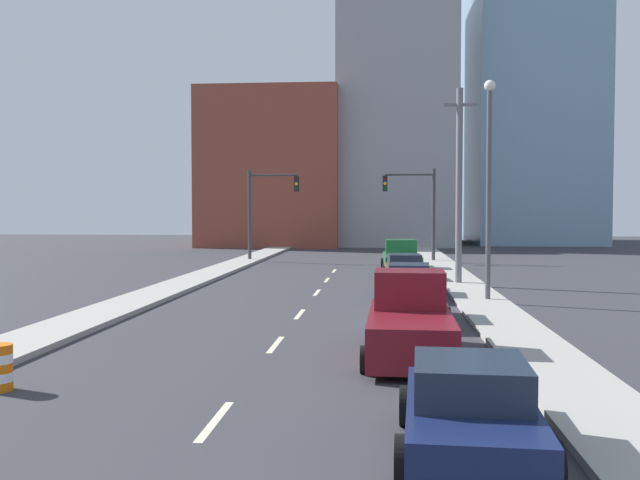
% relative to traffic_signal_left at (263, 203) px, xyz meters
% --- Properties ---
extents(sidewalk_left, '(2.09, 100.80, 0.17)m').
position_rel_traffic_signal_left_xyz_m(sidewalk_left, '(-1.18, 2.83, -4.11)').
color(sidewalk_left, '#9E9B93').
rests_on(sidewalk_left, ground).
extents(sidewalk_right, '(2.09, 100.80, 0.17)m').
position_rel_traffic_signal_left_xyz_m(sidewalk_right, '(12.42, 2.83, -4.11)').
color(sidewalk_right, '#9E9B93').
rests_on(sidewalk_right, ground).
extents(lane_stripe_at_9m, '(0.16, 2.40, 0.01)m').
position_rel_traffic_signal_left_xyz_m(lane_stripe_at_9m, '(5.62, -38.34, -4.19)').
color(lane_stripe_at_9m, beige).
rests_on(lane_stripe_at_9m, ground).
extents(lane_stripe_at_16m, '(0.16, 2.40, 0.01)m').
position_rel_traffic_signal_left_xyz_m(lane_stripe_at_16m, '(5.62, -31.24, -4.19)').
color(lane_stripe_at_16m, beige).
rests_on(lane_stripe_at_16m, ground).
extents(lane_stripe_at_22m, '(0.16, 2.40, 0.01)m').
position_rel_traffic_signal_left_xyz_m(lane_stripe_at_22m, '(5.62, -25.54, -4.19)').
color(lane_stripe_at_22m, beige).
rests_on(lane_stripe_at_22m, ground).
extents(lane_stripe_at_29m, '(0.16, 2.40, 0.01)m').
position_rel_traffic_signal_left_xyz_m(lane_stripe_at_29m, '(5.62, -18.90, -4.19)').
color(lane_stripe_at_29m, beige).
rests_on(lane_stripe_at_29m, ground).
extents(lane_stripe_at_34m, '(0.16, 2.40, 0.01)m').
position_rel_traffic_signal_left_xyz_m(lane_stripe_at_34m, '(5.62, -13.18, -4.19)').
color(lane_stripe_at_34m, beige).
rests_on(lane_stripe_at_34m, ground).
extents(lane_stripe_at_40m, '(0.16, 2.40, 0.01)m').
position_rel_traffic_signal_left_xyz_m(lane_stripe_at_40m, '(5.62, -7.51, -4.19)').
color(lane_stripe_at_40m, beige).
rests_on(lane_stripe_at_40m, ground).
extents(building_brick_left, '(14.00, 16.00, 15.77)m').
position_rel_traffic_signal_left_xyz_m(building_brick_left, '(-2.78, 24.84, 3.69)').
color(building_brick_left, brown).
rests_on(building_brick_left, ground).
extents(building_office_center, '(12.00, 20.00, 28.62)m').
position_rel_traffic_signal_left_xyz_m(building_office_center, '(9.92, 28.84, 10.11)').
color(building_office_center, '#99999E').
rests_on(building_office_center, ground).
extents(building_glass_right, '(13.00, 20.00, 31.77)m').
position_rel_traffic_signal_left_xyz_m(building_glass_right, '(24.93, 32.84, 11.69)').
color(building_glass_right, '#7A9EB7').
rests_on(building_glass_right, ground).
extents(traffic_signal_left, '(3.70, 0.35, 6.58)m').
position_rel_traffic_signal_left_xyz_m(traffic_signal_left, '(0.00, 0.00, 0.00)').
color(traffic_signal_left, '#38383D').
rests_on(traffic_signal_left, ground).
extents(traffic_signal_right, '(3.70, 0.35, 6.58)m').
position_rel_traffic_signal_left_xyz_m(traffic_signal_right, '(11.13, 0.00, 0.00)').
color(traffic_signal_right, '#38383D').
rests_on(traffic_signal_right, ground).
extents(utility_pole_right_mid, '(1.60, 0.32, 9.56)m').
position_rel_traffic_signal_left_xyz_m(utility_pole_right_mid, '(12.22, -15.46, 0.71)').
color(utility_pole_right_mid, slate).
rests_on(utility_pole_right_mid, ground).
extents(street_lamp, '(0.44, 0.44, 8.77)m').
position_rel_traffic_signal_left_xyz_m(street_lamp, '(12.69, -21.92, 0.86)').
color(street_lamp, '#4C4C51').
rests_on(street_lamp, ground).
extents(sedan_navy, '(2.34, 4.40, 1.44)m').
position_rel_traffic_signal_left_xyz_m(sedan_navy, '(9.85, -39.69, -3.53)').
color(sedan_navy, '#141E47').
rests_on(sedan_navy, ground).
extents(pickup_truck_maroon, '(2.36, 5.37, 2.14)m').
position_rel_traffic_signal_left_xyz_m(pickup_truck_maroon, '(9.22, -32.69, -3.34)').
color(pickup_truck_maroon, maroon).
rests_on(pickup_truck_maroon, ground).
extents(sedan_silver, '(2.02, 4.77, 1.45)m').
position_rel_traffic_signal_left_xyz_m(sedan_silver, '(9.62, -26.85, -3.53)').
color(sedan_silver, '#B2B2BC').
rests_on(sedan_silver, ground).
extents(sedan_blue, '(2.36, 4.87, 1.42)m').
position_rel_traffic_signal_left_xyz_m(sedan_blue, '(9.67, -20.24, -3.55)').
color(sedan_blue, navy).
rests_on(sedan_blue, ground).
extents(sedan_brown, '(2.31, 4.83, 1.43)m').
position_rel_traffic_signal_left_xyz_m(sedan_brown, '(9.65, -13.77, -3.53)').
color(sedan_brown, brown).
rests_on(sedan_brown, ground).
extents(pickup_truck_green, '(2.50, 6.12, 1.88)m').
position_rel_traffic_signal_left_xyz_m(pickup_truck_green, '(9.68, -7.40, -3.42)').
color(pickup_truck_green, '#1E6033').
rests_on(pickup_truck_green, ground).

